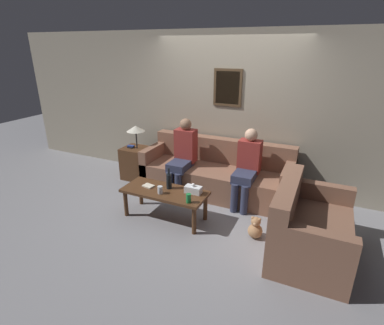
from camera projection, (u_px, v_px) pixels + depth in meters
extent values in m
plane|color=gray|center=(204.00, 204.00, 4.74)|extent=(16.00, 16.00, 0.00)
cube|color=#9E937F|center=(227.00, 111.00, 5.07)|extent=(9.00, 0.06, 2.60)
cube|color=#4C3823|center=(228.00, 88.00, 4.89)|extent=(0.48, 0.02, 0.60)
cube|color=beige|center=(227.00, 88.00, 4.88)|extent=(0.40, 0.01, 0.52)
cube|color=brown|center=(215.00, 180.00, 5.04)|extent=(2.46, 0.85, 0.45)
cube|color=brown|center=(222.00, 150.00, 5.15)|extent=(2.46, 0.20, 0.42)
cube|color=brown|center=(155.00, 163.00, 5.45)|extent=(0.14, 0.85, 0.68)
cube|color=brown|center=(287.00, 187.00, 4.54)|extent=(0.14, 0.85, 0.68)
cube|color=brown|center=(311.00, 237.00, 3.54)|extent=(0.85, 1.31, 0.45)
cube|color=brown|center=(287.00, 199.00, 3.51)|extent=(0.20, 1.31, 0.42)
cube|color=brown|center=(308.00, 259.00, 3.00)|extent=(0.85, 0.14, 0.68)
cube|color=brown|center=(316.00, 206.00, 3.99)|extent=(0.85, 0.14, 0.68)
cube|color=#4C2D19|center=(165.00, 192.00, 4.23)|extent=(1.21, 0.51, 0.04)
cylinder|color=#4C2D19|center=(126.00, 203.00, 4.36)|extent=(0.06, 0.06, 0.40)
cylinder|color=#4C2D19|center=(194.00, 221.00, 3.93)|extent=(0.06, 0.06, 0.40)
cylinder|color=#4C2D19|center=(141.00, 192.00, 4.68)|extent=(0.06, 0.06, 0.40)
cylinder|color=#4C2D19|center=(205.00, 207.00, 4.25)|extent=(0.06, 0.06, 0.40)
cube|color=#4C2D19|center=(136.00, 163.00, 5.59)|extent=(0.44, 0.44, 0.60)
cylinder|color=#262628|center=(136.00, 139.00, 5.40)|extent=(0.02, 0.02, 0.34)
cone|color=beige|center=(136.00, 129.00, 5.33)|extent=(0.33, 0.33, 0.10)
cube|color=black|center=(131.00, 147.00, 5.49)|extent=(0.11, 0.10, 0.02)
cube|color=navy|center=(131.00, 146.00, 5.48)|extent=(0.13, 0.09, 0.02)
cylinder|color=black|center=(169.00, 181.00, 4.25)|extent=(0.08, 0.08, 0.22)
cylinder|color=black|center=(169.00, 171.00, 4.19)|extent=(0.03, 0.03, 0.09)
cylinder|color=silver|center=(160.00, 190.00, 4.12)|extent=(0.07, 0.07, 0.11)
cube|color=beige|center=(148.00, 186.00, 4.33)|extent=(0.17, 0.14, 0.02)
cylinder|color=#197A38|center=(189.00, 198.00, 3.88)|extent=(0.07, 0.07, 0.12)
cube|color=silver|center=(193.00, 190.00, 4.13)|extent=(0.23, 0.12, 0.10)
sphere|color=white|center=(193.00, 185.00, 4.11)|extent=(0.05, 0.05, 0.05)
cube|color=#2D334C|center=(180.00, 165.00, 4.92)|extent=(0.31, 0.45, 0.14)
cylinder|color=#2D334C|center=(170.00, 185.00, 4.86)|extent=(0.11, 0.11, 0.45)
cylinder|color=#2D334C|center=(178.00, 187.00, 4.80)|extent=(0.11, 0.11, 0.45)
cube|color=maroon|center=(186.00, 146.00, 5.01)|extent=(0.34, 0.22, 0.55)
sphere|color=#8C664C|center=(186.00, 124.00, 4.88)|extent=(0.19, 0.19, 0.19)
cube|color=#2D334C|center=(245.00, 176.00, 4.51)|extent=(0.31, 0.45, 0.14)
cylinder|color=#2D334C|center=(234.00, 198.00, 4.45)|extent=(0.11, 0.11, 0.45)
cylinder|color=#2D334C|center=(244.00, 200.00, 4.39)|extent=(0.11, 0.11, 0.45)
cube|color=maroon|center=(250.00, 156.00, 4.61)|extent=(0.34, 0.22, 0.50)
sphere|color=tan|center=(251.00, 135.00, 4.49)|extent=(0.19, 0.19, 0.19)
sphere|color=#A87A51|center=(255.00, 231.00, 3.89)|extent=(0.19, 0.19, 0.19)
sphere|color=#A87A51|center=(256.00, 222.00, 3.84)|extent=(0.12, 0.12, 0.12)
sphere|color=#A87A51|center=(253.00, 218.00, 3.84)|extent=(0.04, 0.04, 0.04)
sphere|color=#A87A51|center=(260.00, 220.00, 3.80)|extent=(0.04, 0.04, 0.04)
sphere|color=tan|center=(255.00, 224.00, 3.80)|extent=(0.05, 0.05, 0.05)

